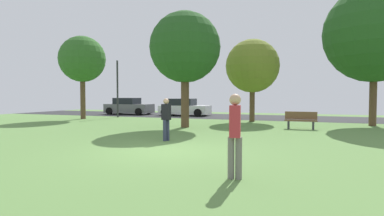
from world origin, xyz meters
name	(u,v)px	position (x,y,z in m)	size (l,w,h in m)	color
ground_plane	(166,151)	(0.00, 0.00, 0.00)	(44.00, 44.00, 0.00)	#5B8442
road_strip	(250,117)	(0.00, 16.00, 0.00)	(44.00, 6.40, 0.01)	#28282B
maple_tree_far	(375,33)	(7.76, 11.36, 5.27)	(5.56, 5.56, 8.06)	brown
maple_tree_near	(185,48)	(-2.06, 6.90, 4.34)	(3.85, 3.85, 6.29)	brown
oak_tree_right	(82,59)	(-11.33, 9.82, 4.38)	(3.36, 3.36, 6.09)	brown
birch_tree_lone	(252,66)	(0.78, 11.94, 3.69)	(3.54, 3.54, 5.47)	brown
person_catcher	(166,118)	(-0.90, 1.96, 0.90)	(0.37, 0.31, 1.64)	#2D334C
person_bystander	(235,132)	(2.76, -2.47, 1.00)	(0.30, 0.35, 1.79)	slate
parked_car_grey	(129,107)	(-11.15, 15.81, 0.69)	(4.33, 2.05, 1.51)	slate
parked_car_white	(184,108)	(-5.68, 15.93, 0.66)	(4.28, 2.07, 1.46)	white
park_bench	(301,120)	(3.91, 8.12, 0.46)	(1.60, 0.45, 0.90)	brown
street_lamp_post	(117,89)	(-9.92, 12.20, 2.25)	(0.14, 0.14, 4.50)	#2D2D33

